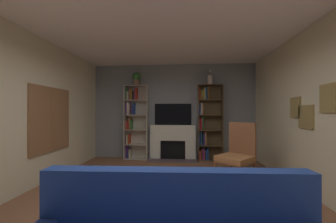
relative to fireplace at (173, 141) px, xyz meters
name	(u,v)px	position (x,y,z in m)	size (l,w,h in m)	color
ground_plane	(161,213)	(0.00, -3.12, -0.52)	(7.74, 7.74, 0.00)	#8A5C41
wall_back_accent	(173,111)	(0.00, 0.14, 0.88)	(4.93, 0.06, 2.82)	gray
wall_left_with_window	(1,111)	(-2.43, -3.05, 0.87)	(0.11, 6.57, 2.82)	beige
ceiling	(161,6)	(0.00, -3.12, 2.32)	(4.93, 6.57, 0.06)	white
fireplace	(173,141)	(0.00, 0.00, 0.00)	(1.42, 0.50, 1.01)	white
tv	(173,114)	(0.00, 0.08, 0.80)	(1.09, 0.06, 0.63)	black
bookshelf_left	(134,119)	(-1.16, -0.01, 0.65)	(0.69, 0.32, 2.17)	beige
bookshelf_right	(207,123)	(0.99, -0.01, 0.53)	(0.69, 0.32, 2.17)	brown
potted_plant	(137,78)	(-1.08, -0.04, 1.87)	(0.24, 0.24, 0.39)	#9B7052
vase_with_flowers	(210,80)	(1.08, -0.04, 1.79)	(0.14, 0.14, 0.43)	beige
armchair	(238,153)	(1.40, -1.74, 0.05)	(0.84, 0.85, 1.17)	brown
coffee_table	(180,204)	(0.27, -3.62, -0.16)	(0.88, 0.44, 0.43)	brown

